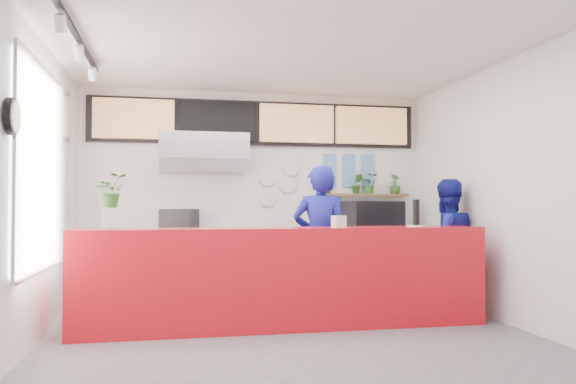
# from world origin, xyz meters

# --- Properties ---
(floor) EXTENTS (5.00, 5.00, 0.00)m
(floor) POSITION_xyz_m (0.00, 0.00, 0.00)
(floor) COLOR slate
(floor) RESTS_ON ground
(ceiling) EXTENTS (5.00, 5.00, 0.00)m
(ceiling) POSITION_xyz_m (0.00, 0.00, 3.00)
(ceiling) COLOR silver
(wall_back) EXTENTS (5.00, 0.00, 5.00)m
(wall_back) POSITION_xyz_m (0.00, 2.50, 1.50)
(wall_back) COLOR white
(wall_back) RESTS_ON ground
(wall_left) EXTENTS (0.00, 5.00, 5.00)m
(wall_left) POSITION_xyz_m (-2.50, 0.00, 1.50)
(wall_left) COLOR white
(wall_left) RESTS_ON ground
(wall_right) EXTENTS (0.00, 5.00, 5.00)m
(wall_right) POSITION_xyz_m (2.50, 0.00, 1.50)
(wall_right) COLOR white
(wall_right) RESTS_ON ground
(service_counter) EXTENTS (4.50, 0.60, 1.10)m
(service_counter) POSITION_xyz_m (0.00, 0.40, 0.55)
(service_counter) COLOR red
(service_counter) RESTS_ON ground
(cream_band) EXTENTS (5.00, 0.02, 0.80)m
(cream_band) POSITION_xyz_m (0.00, 2.49, 2.60)
(cream_band) COLOR beige
(cream_band) RESTS_ON wall_back
(prep_bench) EXTENTS (1.80, 0.60, 0.90)m
(prep_bench) POSITION_xyz_m (-0.80, 2.20, 0.45)
(prep_bench) COLOR #B2B5BA
(prep_bench) RESTS_ON ground
(panini_oven) EXTENTS (0.56, 0.56, 0.40)m
(panini_oven) POSITION_xyz_m (-1.12, 2.20, 1.10)
(panini_oven) COLOR black
(panini_oven) RESTS_ON prep_bench
(extraction_hood) EXTENTS (1.20, 0.70, 0.35)m
(extraction_hood) POSITION_xyz_m (-0.80, 2.15, 2.15)
(extraction_hood) COLOR #B2B5BA
(extraction_hood) RESTS_ON ceiling
(hood_lip) EXTENTS (1.20, 0.69, 0.31)m
(hood_lip) POSITION_xyz_m (-0.80, 2.15, 1.95)
(hood_lip) COLOR #B2B5BA
(hood_lip) RESTS_ON ceiling
(right_bench) EXTENTS (1.80, 0.60, 0.90)m
(right_bench) POSITION_xyz_m (1.50, 2.20, 0.45)
(right_bench) COLOR #B2B5BA
(right_bench) RESTS_ON ground
(espresso_machine) EXTENTS (0.85, 0.65, 0.50)m
(espresso_machine) POSITION_xyz_m (1.67, 2.20, 1.15)
(espresso_machine) COLOR black
(espresso_machine) RESTS_ON right_bench
(espresso_tray) EXTENTS (0.74, 0.61, 0.06)m
(espresso_tray) POSITION_xyz_m (1.67, 2.20, 1.38)
(espresso_tray) COLOR #A2A4A9
(espresso_tray) RESTS_ON espresso_machine
(herb_shelf) EXTENTS (1.40, 0.18, 0.04)m
(herb_shelf) POSITION_xyz_m (1.60, 2.40, 1.50)
(herb_shelf) COLOR brown
(herb_shelf) RESTS_ON wall_back
(menu_board_far_left) EXTENTS (1.10, 0.10, 0.55)m
(menu_board_far_left) POSITION_xyz_m (-1.75, 2.38, 2.55)
(menu_board_far_left) COLOR tan
(menu_board_far_left) RESTS_ON wall_back
(menu_board_mid_left) EXTENTS (1.10, 0.10, 0.55)m
(menu_board_mid_left) POSITION_xyz_m (-0.59, 2.38, 2.55)
(menu_board_mid_left) COLOR black
(menu_board_mid_left) RESTS_ON wall_back
(menu_board_mid_right) EXTENTS (1.10, 0.10, 0.55)m
(menu_board_mid_right) POSITION_xyz_m (0.57, 2.38, 2.55)
(menu_board_mid_right) COLOR tan
(menu_board_mid_right) RESTS_ON wall_back
(menu_board_far_right) EXTENTS (1.10, 0.10, 0.55)m
(menu_board_far_right) POSITION_xyz_m (1.73, 2.38, 2.55)
(menu_board_far_right) COLOR tan
(menu_board_far_right) RESTS_ON wall_back
(soffit) EXTENTS (4.80, 0.04, 0.65)m
(soffit) POSITION_xyz_m (0.00, 2.46, 2.55)
(soffit) COLOR black
(soffit) RESTS_ON wall_back
(window_pane) EXTENTS (0.04, 2.20, 1.90)m
(window_pane) POSITION_xyz_m (-2.47, 0.30, 1.70)
(window_pane) COLOR silver
(window_pane) RESTS_ON wall_left
(window_frame) EXTENTS (0.03, 2.30, 2.00)m
(window_frame) POSITION_xyz_m (-2.45, 0.30, 1.70)
(window_frame) COLOR #B2B5BA
(window_frame) RESTS_ON wall_left
(wall_clock_rim) EXTENTS (0.05, 0.30, 0.30)m
(wall_clock_rim) POSITION_xyz_m (-2.46, -0.90, 2.05)
(wall_clock_rim) COLOR black
(wall_clock_rim) RESTS_ON wall_left
(wall_clock_face) EXTENTS (0.02, 0.26, 0.26)m
(wall_clock_face) POSITION_xyz_m (-2.43, -0.90, 2.05)
(wall_clock_face) COLOR white
(wall_clock_face) RESTS_ON wall_left
(track_rail) EXTENTS (0.05, 2.40, 0.04)m
(track_rail) POSITION_xyz_m (-2.10, 0.00, 2.94)
(track_rail) COLOR black
(track_rail) RESTS_ON ceiling
(dec_plate_a) EXTENTS (0.24, 0.03, 0.24)m
(dec_plate_a) POSITION_xyz_m (0.15, 2.47, 1.75)
(dec_plate_a) COLOR silver
(dec_plate_a) RESTS_ON wall_back
(dec_plate_b) EXTENTS (0.24, 0.03, 0.24)m
(dec_plate_b) POSITION_xyz_m (0.45, 2.47, 1.65)
(dec_plate_b) COLOR silver
(dec_plate_b) RESTS_ON wall_back
(dec_plate_c) EXTENTS (0.24, 0.03, 0.24)m
(dec_plate_c) POSITION_xyz_m (0.15, 2.47, 1.45)
(dec_plate_c) COLOR silver
(dec_plate_c) RESTS_ON wall_back
(dec_plate_d) EXTENTS (0.24, 0.03, 0.24)m
(dec_plate_d) POSITION_xyz_m (0.50, 2.47, 1.90)
(dec_plate_d) COLOR silver
(dec_plate_d) RESTS_ON wall_back
(photo_frame_a) EXTENTS (0.20, 0.02, 0.25)m
(photo_frame_a) POSITION_xyz_m (1.10, 2.48, 2.00)
(photo_frame_a) COLOR #598CBF
(photo_frame_a) RESTS_ON wall_back
(photo_frame_b) EXTENTS (0.20, 0.02, 0.25)m
(photo_frame_b) POSITION_xyz_m (1.40, 2.48, 2.00)
(photo_frame_b) COLOR #598CBF
(photo_frame_b) RESTS_ON wall_back
(photo_frame_c) EXTENTS (0.20, 0.02, 0.25)m
(photo_frame_c) POSITION_xyz_m (1.70, 2.48, 2.00)
(photo_frame_c) COLOR #598CBF
(photo_frame_c) RESTS_ON wall_back
(photo_frame_d) EXTENTS (0.20, 0.02, 0.25)m
(photo_frame_d) POSITION_xyz_m (1.10, 2.48, 1.75)
(photo_frame_d) COLOR #598CBF
(photo_frame_d) RESTS_ON wall_back
(photo_frame_e) EXTENTS (0.20, 0.02, 0.25)m
(photo_frame_e) POSITION_xyz_m (1.40, 2.48, 1.75)
(photo_frame_e) COLOR #598CBF
(photo_frame_e) RESTS_ON wall_back
(photo_frame_f) EXTENTS (0.20, 0.02, 0.25)m
(photo_frame_f) POSITION_xyz_m (1.70, 2.48, 1.75)
(photo_frame_f) COLOR #598CBF
(photo_frame_f) RESTS_ON wall_back
(staff_center) EXTENTS (0.77, 0.61, 1.83)m
(staff_center) POSITION_xyz_m (0.53, 0.85, 0.91)
(staff_center) COLOR navy
(staff_center) RESTS_ON ground
(staff_right) EXTENTS (0.86, 0.69, 1.68)m
(staff_right) POSITION_xyz_m (2.21, 0.95, 0.84)
(staff_right) COLOR navy
(staff_right) RESTS_ON ground
(herb_a) EXTENTS (0.20, 0.15, 0.34)m
(herb_a) POSITION_xyz_m (1.05, 2.40, 1.69)
(herb_a) COLOR #275C20
(herb_a) RESTS_ON herb_shelf
(herb_b) EXTENTS (0.20, 0.17, 0.30)m
(herb_b) POSITION_xyz_m (1.51, 2.40, 1.67)
(herb_b) COLOR #275C20
(herb_b) RESTS_ON herb_shelf
(herb_c) EXTENTS (0.32, 0.29, 0.30)m
(herb_c) POSITION_xyz_m (1.70, 2.40, 1.67)
(herb_c) COLOR #275C20
(herb_c) RESTS_ON herb_shelf
(herb_d) EXTENTS (0.21, 0.20, 0.31)m
(herb_d) POSITION_xyz_m (2.11, 2.40, 1.67)
(herb_d) COLOR #275C20
(herb_d) RESTS_ON herb_shelf
(glass_vase) EXTENTS (0.21, 0.21, 0.22)m
(glass_vase) POSITION_xyz_m (-1.83, 0.37, 1.21)
(glass_vase) COLOR silver
(glass_vase) RESTS_ON service_counter
(basil_vase) EXTENTS (0.39, 0.37, 0.35)m
(basil_vase) POSITION_xyz_m (-1.83, 0.37, 1.50)
(basil_vase) COLOR #275C20
(basil_vase) RESTS_ON glass_vase
(napkin_holder) EXTENTS (0.17, 0.14, 0.13)m
(napkin_holder) POSITION_xyz_m (0.62, 0.38, 1.17)
(napkin_holder) COLOR silver
(napkin_holder) RESTS_ON service_counter
(white_plate) EXTENTS (0.28, 0.28, 0.02)m
(white_plate) POSITION_xyz_m (1.55, 0.39, 1.11)
(white_plate) COLOR silver
(white_plate) RESTS_ON service_counter
(pepper_mill) EXTENTS (0.08, 0.08, 0.30)m
(pepper_mill) POSITION_xyz_m (1.55, 0.39, 1.26)
(pepper_mill) COLOR black
(pepper_mill) RESTS_ON white_plate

